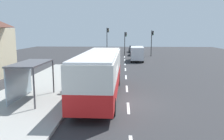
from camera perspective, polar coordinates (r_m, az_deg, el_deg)
ground_plane at (r=29.26m, az=2.80°, el=0.07°), size 56.00×92.00×0.04m
sidewalk_platform at (r=18.57m, az=-17.31°, el=-5.36°), size 6.20×30.00×0.18m
lane_stripe_seg_1 at (r=14.64m, az=4.00°, el=-9.23°), size 0.16×2.20×0.01m
lane_stripe_seg_2 at (r=19.45m, az=3.64°, el=-4.56°), size 0.16×2.20×0.01m
lane_stripe_seg_3 at (r=24.33m, az=3.43°, el=-1.75°), size 0.16×2.20×0.01m
lane_stripe_seg_4 at (r=29.25m, az=3.29°, el=0.12°), size 0.16×2.20×0.01m
lane_stripe_seg_5 at (r=34.20m, az=3.19°, el=1.45°), size 0.16×2.20×0.01m
lane_stripe_seg_6 at (r=39.16m, az=3.12°, el=2.44°), size 0.16×2.20×0.01m
lane_stripe_seg_7 at (r=44.13m, az=3.06°, el=3.21°), size 0.16×2.20×0.01m
bus at (r=16.61m, az=-2.91°, el=-0.47°), size 2.70×11.05×3.21m
white_van at (r=37.82m, az=6.11°, el=4.20°), size 2.20×5.28×2.30m
sedan_near at (r=54.51m, az=5.14°, el=5.17°), size 1.93×4.44×1.52m
sedan_far at (r=47.17m, az=5.53°, el=4.53°), size 1.91×4.43×1.52m
recycling_bin_orange at (r=17.61m, az=-10.88°, el=-4.01°), size 0.52×0.52×0.95m
recycling_bin_blue at (r=18.27m, az=-10.37°, el=-3.51°), size 0.52×0.52×0.95m
traffic_light_near_side at (r=45.73m, az=9.73°, el=7.42°), size 0.49×0.28×4.94m
traffic_light_far_side at (r=46.27m, az=-1.13°, el=7.97°), size 0.49×0.28×5.47m
traffic_light_median at (r=46.99m, az=3.25°, el=7.39°), size 0.49×0.28×4.67m
bus_shelter at (r=16.34m, az=-20.06°, el=-0.28°), size 1.80×4.00×2.50m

